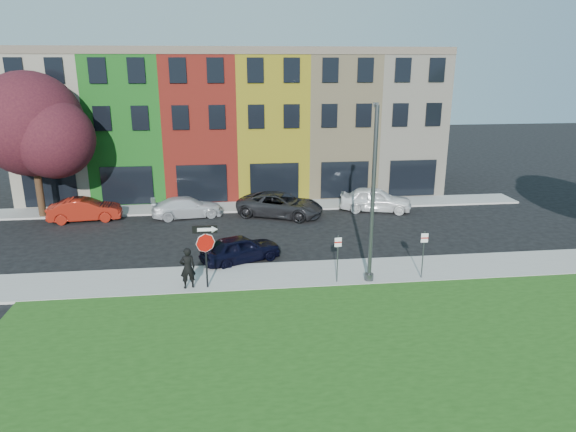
{
  "coord_description": "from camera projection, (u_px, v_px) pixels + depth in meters",
  "views": [
    {
      "loc": [
        -3.2,
        -18.74,
        9.47
      ],
      "look_at": [
        -0.49,
        4.0,
        2.61
      ],
      "focal_mm": 32.0,
      "sensor_mm": 36.0,
      "label": 1
    }
  ],
  "objects": [
    {
      "name": "ground",
      "position": [
        312.0,
        305.0,
        20.9
      ],
      "size": [
        120.0,
        120.0,
        0.0
      ],
      "primitive_type": "plane",
      "color": "black",
      "rests_on": "ground"
    },
    {
      "name": "street_lamp",
      "position": [
        373.0,
        195.0,
        22.09
      ],
      "size": [
        0.92,
        2.53,
        7.7
      ],
      "rotation": [
        0.0,
        0.0,
        -0.25
      ],
      "color": "#46494B",
      "rests_on": "sidewalk_near"
    },
    {
      "name": "rowhouse_block",
      "position": [
        236.0,
        124.0,
        39.34
      ],
      "size": [
        30.0,
        10.12,
        10.0
      ],
      "color": "beige",
      "rests_on": "ground"
    },
    {
      "name": "parking_sign_a",
      "position": [
        338.0,
        253.0,
        22.44
      ],
      "size": [
        0.32,
        0.1,
        2.17
      ],
      "rotation": [
        0.0,
        0.0,
        0.12
      ],
      "color": "#46494B",
      "rests_on": "sidewalk_near"
    },
    {
      "name": "stop_sign",
      "position": [
        205.0,
        244.0,
        21.69
      ],
      "size": [
        1.05,
        0.11,
        2.81
      ],
      "rotation": [
        0.0,
        0.0,
        -0.03
      ],
      "color": "black",
      "rests_on": "sidewalk_near"
    },
    {
      "name": "sidewalk_far",
      "position": [
        232.0,
        207.0,
        34.81
      ],
      "size": [
        40.0,
        2.4,
        0.12
      ],
      "primitive_type": "cube",
      "color": "#98958F",
      "rests_on": "ground"
    },
    {
      "name": "parked_car_dark",
      "position": [
        280.0,
        205.0,
        32.77
      ],
      "size": [
        6.49,
        7.29,
        1.52
      ],
      "primitive_type": "imported",
      "rotation": [
        0.0,
        0.0,
        1.16
      ],
      "color": "black",
      "rests_on": "ground"
    },
    {
      "name": "parked_car_red",
      "position": [
        85.0,
        210.0,
        31.83
      ],
      "size": [
        2.44,
        4.66,
        1.43
      ],
      "primitive_type": "imported",
      "rotation": [
        0.0,
        0.0,
        1.68
      ],
      "color": "maroon",
      "rests_on": "ground"
    },
    {
      "name": "sedan_near",
      "position": [
        241.0,
        249.0,
        25.28
      ],
      "size": [
        4.53,
        5.16,
        1.36
      ],
      "primitive_type": "imported",
      "rotation": [
        0.0,
        0.0,
        1.98
      ],
      "color": "black",
      "rests_on": "ground"
    },
    {
      "name": "sidewalk_near",
      "position": [
        343.0,
        273.0,
        23.96
      ],
      "size": [
        40.0,
        3.0,
        0.12
      ],
      "primitive_type": "cube",
      "color": "#98958F",
      "rests_on": "ground"
    },
    {
      "name": "parked_car_silver",
      "position": [
        187.0,
        207.0,
        32.63
      ],
      "size": [
        3.25,
        5.03,
        1.29
      ],
      "primitive_type": "imported",
      "rotation": [
        0.0,
        0.0,
        1.74
      ],
      "color": "silver",
      "rests_on": "ground"
    },
    {
      "name": "tree_purple",
      "position": [
        33.0,
        127.0,
        31.13
      ],
      "size": [
        7.57,
        6.63,
        8.95
      ],
      "color": "black",
      "rests_on": "sidewalk_far"
    },
    {
      "name": "man",
      "position": [
        188.0,
        268.0,
        21.96
      ],
      "size": [
        0.88,
        0.76,
        1.83
      ],
      "primitive_type": "imported",
      "rotation": [
        0.0,
        0.0,
        3.39
      ],
      "color": "black",
      "rests_on": "sidewalk_near"
    },
    {
      "name": "parking_sign_b",
      "position": [
        424.0,
        249.0,
        22.88
      ],
      "size": [
        0.32,
        0.09,
        2.21
      ],
      "rotation": [
        0.0,
        0.0,
        -0.04
      ],
      "color": "#46494B",
      "rests_on": "sidewalk_near"
    },
    {
      "name": "parked_car_white",
      "position": [
        375.0,
        199.0,
        33.92
      ],
      "size": [
        4.25,
        5.64,
        1.6
      ],
      "primitive_type": "imported",
      "rotation": [
        0.0,
        0.0,
        1.31
      ],
      "color": "white",
      "rests_on": "ground"
    }
  ]
}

